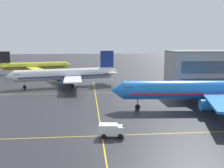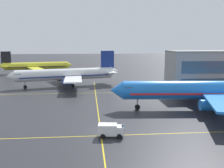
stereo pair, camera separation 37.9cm
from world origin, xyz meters
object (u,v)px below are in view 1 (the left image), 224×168
object	(u,v)px
airliner_second_row	(66,74)
airliner_front_gate	(203,90)
airliner_third_row	(35,66)
service_truck_catering	(112,130)

from	to	relation	value
airliner_second_row	airliner_front_gate	bearing A→B (deg)	-46.06
airliner_front_gate	airliner_second_row	world-z (taller)	airliner_front_gate
airliner_front_gate	airliner_second_row	distance (m)	47.77
airliner_third_row	service_truck_catering	bearing A→B (deg)	-71.78
airliner_third_row	service_truck_catering	world-z (taller)	airliner_third_row
service_truck_catering	airliner_second_row	bearing A→B (deg)	102.50
airliner_second_row	airliner_third_row	xyz separation A→B (m)	(-18.05, 38.64, -0.42)
airliner_second_row	service_truck_catering	xyz separation A→B (m)	(11.02, -49.68, -2.93)
airliner_front_gate	airliner_second_row	size ratio (longest dim) A/B	1.08
service_truck_catering	airliner_front_gate	bearing A→B (deg)	34.64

